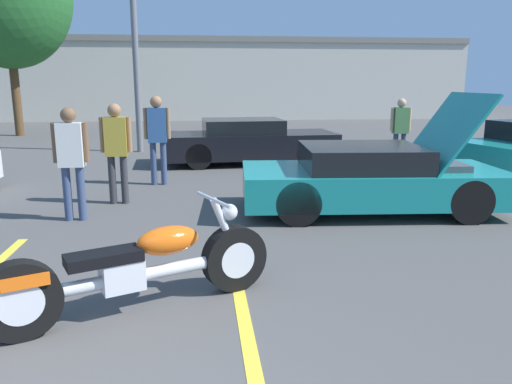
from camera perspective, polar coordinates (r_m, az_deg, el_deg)
The scene contains 9 objects.
parking_stripe_middle at distance 4.69m, azimuth -1.64°, elevation -13.04°, with size 0.12×4.69×0.01m, color yellow.
far_building at distance 29.25m, azimuth -8.77°, elevation 12.90°, with size 32.00×4.20×4.40m.
motorcycle at distance 4.59m, azimuth -13.36°, elevation -8.59°, with size 2.42×1.24×0.96m.
show_car_hood_open at distance 8.12m, azimuth 13.14°, elevation 1.56°, with size 4.16×2.06×1.86m.
parked_car_mid_right_row at distance 12.71m, azimuth -0.90°, elevation 5.76°, with size 4.41×1.95×1.12m.
spectator_near_motorcycle at distance 10.12m, azimuth -11.21°, elevation 6.72°, with size 0.52×0.23×1.76m.
spectator_by_show_car at distance 7.77m, azimuth -20.36°, elevation 4.05°, with size 0.52×0.22×1.67m.
spectator_midground at distance 8.66m, azimuth -15.68°, elevation 5.20°, with size 0.52×0.22×1.68m.
spectator_far_lot at distance 12.79m, azimuth 16.18°, elevation 7.24°, with size 0.52×0.22×1.64m.
Camera 1 is at (1.12, -2.07, 2.02)m, focal length 35.00 mm.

